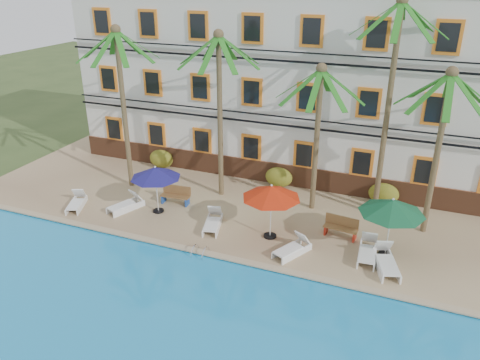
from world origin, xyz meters
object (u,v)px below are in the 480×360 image
at_px(palm_a, 122,88).
at_px(lounger_c, 213,222).
at_px(umbrella_red, 271,192).
at_px(pool_ladder, 200,254).
at_px(lounger_d, 293,248).
at_px(lounger_f, 386,261).
at_px(lounger_a, 76,202).
at_px(palm_d, 391,84).
at_px(lounger_e, 368,251).
at_px(umbrella_green, 392,207).
at_px(lounger_b, 126,204).
at_px(bench_right, 341,227).
at_px(palm_c, 318,118).
at_px(umbrella_blue, 155,173).
at_px(palm_b, 220,95).
at_px(bench_left, 176,195).
at_px(palm_e, 441,131).

bearing_deg(palm_a, lounger_c, -22.78).
height_order(umbrella_red, pool_ladder, umbrella_red).
xyz_separation_m(lounger_d, lounger_f, (3.71, 0.38, 0.04)).
bearing_deg(lounger_a, palm_d, 20.89).
relative_size(umbrella_red, lounger_c, 1.30).
distance_m(palm_d, lounger_e, 7.43).
xyz_separation_m(lounger_f, pool_ladder, (-7.30, -1.81, -0.32)).
height_order(umbrella_green, lounger_d, umbrella_green).
relative_size(umbrella_green, lounger_b, 1.36).
xyz_separation_m(palm_a, lounger_f, (13.84, -2.96, -5.08)).
height_order(lounger_b, lounger_c, lounger_c).
xyz_separation_m(palm_d, bench_right, (-1.10, -3.19, -5.76)).
relative_size(palm_c, umbrella_blue, 2.95).
bearing_deg(lounger_b, palm_d, 21.83).
bearing_deg(palm_d, palm_b, -171.02).
xyz_separation_m(palm_a, palm_b, (5.05, 0.81, -0.05)).
distance_m(umbrella_blue, umbrella_red, 5.86).
relative_size(umbrella_red, lounger_d, 1.36).
height_order(umbrella_red, bench_left, umbrella_red).
relative_size(lounger_c, bench_left, 1.29).
bearing_deg(pool_ladder, palm_b, 104.99).
bearing_deg(umbrella_blue, palm_a, 144.17).
relative_size(palm_c, pool_ladder, 9.61).
relative_size(umbrella_green, lounger_f, 1.22).
bearing_deg(bench_right, bench_left, 179.04).
xyz_separation_m(umbrella_green, bench_right, (-2.02, 0.87, -1.80)).
bearing_deg(bench_left, lounger_c, -29.27).
bearing_deg(lounger_a, umbrella_blue, 15.39).
height_order(palm_c, pool_ladder, palm_c).
xyz_separation_m(palm_e, lounger_c, (-9.02, -3.27, -4.50)).
relative_size(palm_e, pool_ladder, 9.98).
xyz_separation_m(umbrella_blue, umbrella_green, (10.78, 0.12, 0.20)).
height_order(lounger_b, lounger_d, lounger_b).
distance_m(palm_c, lounger_e, 6.39).
height_order(lounger_e, lounger_f, lounger_f).
bearing_deg(lounger_e, palm_b, 158.00).
bearing_deg(lounger_a, palm_c, 21.45).
bearing_deg(pool_ladder, lounger_e, 19.72).
relative_size(lounger_c, pool_ladder, 2.66).
xyz_separation_m(palm_e, lounger_a, (-16.19, -3.95, -4.52)).
bearing_deg(bench_left, palm_e, 8.24).
distance_m(lounger_c, lounger_d, 4.09).
bearing_deg(bench_right, pool_ladder, -145.11).
bearing_deg(lounger_b, pool_ladder, -23.43).
distance_m(palm_e, bench_left, 12.68).
bearing_deg(palm_b, palm_d, 8.98).
distance_m(lounger_f, bench_left, 10.68).
bearing_deg(umbrella_blue, lounger_a, -164.61).
relative_size(palm_b, palm_d, 0.84).
relative_size(palm_c, lounger_d, 3.77).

